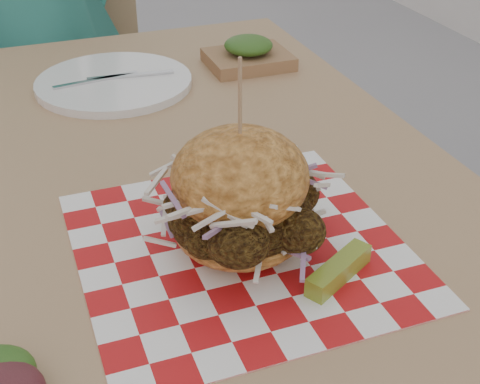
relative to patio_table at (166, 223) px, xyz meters
The scene contains 7 objects.
patio_table is the anchor object (origin of this frame).
patio_chair 1.05m from the patio_table, 89.84° to the left, with size 0.43×0.44×0.95m.
paper_liner 0.21m from the patio_table, 77.69° to the right, with size 0.36×0.36×0.00m, color red.
sandwich 0.24m from the patio_table, 77.69° to the right, with size 0.20×0.20×0.23m.
pickle_spear 0.32m from the patio_table, 66.86° to the right, with size 0.10×0.02×0.02m, color olive.
place_setting 0.34m from the patio_table, 89.99° to the left, with size 0.27×0.27×0.02m.
kraft_tray 0.44m from the patio_table, 53.17° to the left, with size 0.15×0.12×0.06m.
Camera 1 is at (-0.41, -0.54, 1.20)m, focal length 50.00 mm.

